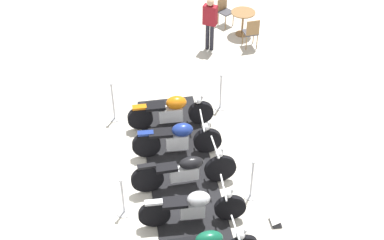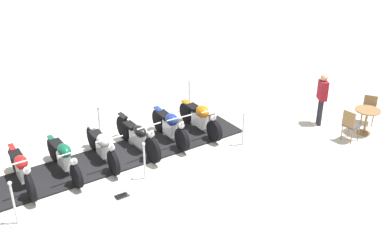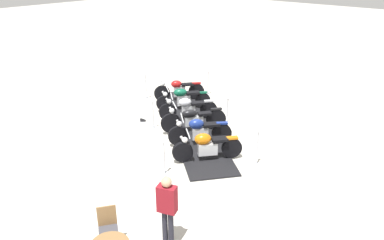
# 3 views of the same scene
# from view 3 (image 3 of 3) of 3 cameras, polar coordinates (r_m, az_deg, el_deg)

# --- Properties ---
(ground_plane) EXTENTS (80.00, 80.00, 0.00)m
(ground_plane) POSITION_cam_3_polar(r_m,az_deg,el_deg) (13.97, -0.15, -0.84)
(ground_plane) COLOR beige
(display_platform) EXTENTS (6.83, 5.77, 0.05)m
(display_platform) POSITION_cam_3_polar(r_m,az_deg,el_deg) (13.96, -0.15, -0.75)
(display_platform) COLOR black
(display_platform) RESTS_ON ground_plane
(motorcycle_maroon) EXTENTS (1.44, 1.75, 1.00)m
(motorcycle_maroon) POSITION_cam_3_polar(r_m,az_deg,el_deg) (16.21, -2.02, 4.63)
(motorcycle_maroon) COLOR black
(motorcycle_maroon) RESTS_ON display_platform
(motorcycle_forest) EXTENTS (1.40, 1.85, 0.90)m
(motorcycle_forest) POSITION_cam_3_polar(r_m,az_deg,el_deg) (15.22, -1.41, 3.35)
(motorcycle_forest) COLOR black
(motorcycle_forest) RESTS_ON display_platform
(motorcycle_chrome) EXTENTS (1.54, 1.75, 0.97)m
(motorcycle_chrome) POSITION_cam_3_polar(r_m,az_deg,el_deg) (14.25, -0.69, 1.89)
(motorcycle_chrome) COLOR black
(motorcycle_chrome) RESTS_ON display_platform
(motorcycle_black) EXTENTS (1.47, 1.96, 1.05)m
(motorcycle_black) POSITION_cam_3_polar(r_m,az_deg,el_deg) (13.29, 0.11, 0.22)
(motorcycle_black) COLOR black
(motorcycle_black) RESTS_ON display_platform
(motorcycle_navy) EXTENTS (1.48, 1.66, 0.98)m
(motorcycle_navy) POSITION_cam_3_polar(r_m,az_deg,el_deg) (12.34, 1.11, -1.63)
(motorcycle_navy) COLOR black
(motorcycle_navy) RESTS_ON display_platform
(motorcycle_copper) EXTENTS (1.46, 1.76, 0.93)m
(motorcycle_copper) POSITION_cam_3_polar(r_m,az_deg,el_deg) (11.42, 2.19, -3.92)
(motorcycle_copper) COLOR black
(motorcycle_copper) RESTS_ON display_platform
(stanchion_left_front) EXTENTS (0.30, 0.30, 1.13)m
(stanchion_left_front) POSITION_cam_3_polar(r_m,az_deg,el_deg) (17.01, 2.42, 5.07)
(stanchion_left_front) COLOR silver
(stanchion_left_front) RESTS_ON ground_plane
(stanchion_left_mid) EXTENTS (0.34, 0.34, 1.02)m
(stanchion_left_mid) POSITION_cam_3_polar(r_m,az_deg,el_deg) (14.15, 5.36, 0.77)
(stanchion_left_mid) COLOR silver
(stanchion_left_mid) RESTS_ON ground_plane
(stanchion_left_rear) EXTENTS (0.28, 0.28, 1.14)m
(stanchion_left_rear) POSITION_cam_3_polar(r_m,az_deg,el_deg) (11.38, 9.79, -4.81)
(stanchion_left_rear) COLOR silver
(stanchion_left_rear) RESTS_ON ground_plane
(stanchion_right_rear) EXTENTS (0.32, 0.32, 1.07)m
(stanchion_right_rear) POSITION_cam_3_polar(r_m,az_deg,el_deg) (10.82, -4.21, -6.51)
(stanchion_right_rear) COLOR silver
(stanchion_right_rear) RESTS_ON ground_plane
(stanchion_right_mid) EXTENTS (0.31, 0.31, 1.07)m
(stanchion_right_mid) POSITION_cam_3_polar(r_m,az_deg,el_deg) (13.66, -5.87, 0.09)
(stanchion_right_mid) COLOR silver
(stanchion_right_mid) RESTS_ON ground_plane
(stanchion_right_front) EXTENTS (0.35, 0.35, 1.12)m
(stanchion_right_front) POSITION_cam_3_polar(r_m,az_deg,el_deg) (16.63, -6.94, 4.31)
(stanchion_right_front) COLOR silver
(stanchion_right_front) RESTS_ON ground_plane
(info_placard) EXTENTS (0.38, 0.37, 0.20)m
(info_placard) POSITION_cam_3_polar(r_m,az_deg,el_deg) (14.50, -7.45, 0.18)
(info_placard) COLOR #333338
(info_placard) RESTS_ON ground_plane
(cafe_chair_near_table) EXTENTS (0.56, 0.56, 0.98)m
(cafe_chair_near_table) POSITION_cam_3_polar(r_m,az_deg,el_deg) (8.40, -12.56, -15.29)
(cafe_chair_near_table) COLOR olive
(cafe_chair_near_table) RESTS_ON ground_plane
(bystander_person) EXTENTS (0.45, 0.35, 1.68)m
(bystander_person) POSITION_cam_3_polar(r_m,az_deg,el_deg) (8.05, -3.76, -12.69)
(bystander_person) COLOR #23232D
(bystander_person) RESTS_ON ground_plane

